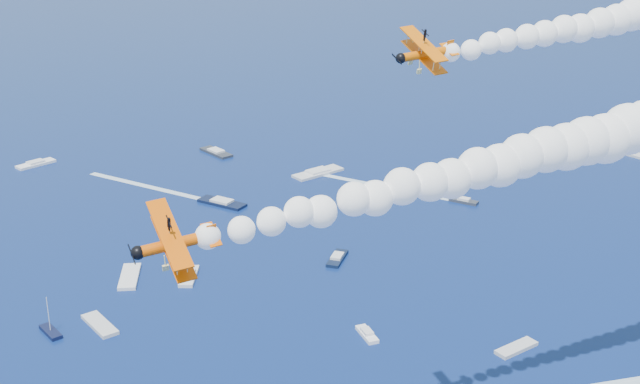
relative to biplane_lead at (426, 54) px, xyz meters
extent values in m
cube|color=#0E1632|center=(-14.77, 109.42, -59.82)|extent=(12.12, 11.50, 0.70)
cube|color=#2F333E|center=(44.92, 98.38, -59.82)|extent=(6.97, 6.53, 0.70)
cube|color=silver|center=(29.39, 30.53, -59.82)|extent=(8.77, 5.87, 0.70)
cube|color=white|center=(4.82, 40.27, -59.82)|extent=(3.03, 6.53, 0.70)
cube|color=black|center=(-51.34, 52.68, -59.82)|extent=(4.62, 6.41, 0.70)
cube|color=#0E1932|center=(6.46, 72.27, -59.82)|extent=(6.41, 8.74, 0.70)
cube|color=silver|center=(-42.67, 53.54, -59.82)|extent=(7.20, 10.28, 0.70)
cube|color=silver|center=(-25.36, 70.13, -59.82)|extent=(4.90, 9.61, 0.70)
cube|color=white|center=(-37.35, 72.41, -59.82)|extent=(4.81, 11.62, 0.70)
cube|color=#2B303A|center=(-12.66, 149.57, -59.82)|extent=(9.16, 12.24, 0.70)
cube|color=silver|center=(106.01, 124.27, -59.82)|extent=(8.68, 11.87, 0.70)
cube|color=silver|center=(13.14, 126.35, -59.82)|extent=(15.30, 10.93, 0.70)
cube|color=white|center=(-63.49, 149.43, -59.82)|extent=(10.96, 8.97, 0.70)
cube|color=white|center=(-33.57, 126.40, -60.14)|extent=(29.54, 26.95, 0.04)
cube|color=white|center=(27.95, 113.34, -60.14)|extent=(29.82, 26.64, 0.04)
camera|label=1|loc=(-30.59, -90.52, 20.16)|focal=48.19mm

